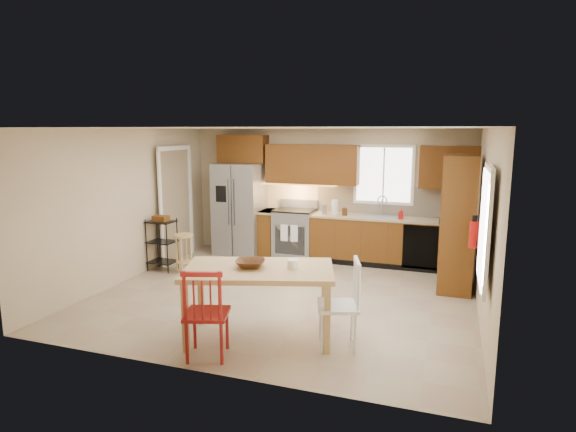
# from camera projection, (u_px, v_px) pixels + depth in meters

# --- Properties ---
(floor) EXTENTS (5.50, 5.50, 0.00)m
(floor) POSITION_uv_depth(u_px,v_px,m) (284.00, 295.00, 7.30)
(floor) COLOR tan
(floor) RESTS_ON ground
(ceiling) EXTENTS (5.50, 5.00, 0.02)m
(ceiling) POSITION_uv_depth(u_px,v_px,m) (284.00, 128.00, 6.86)
(ceiling) COLOR silver
(ceiling) RESTS_ON ground
(wall_back) EXTENTS (5.50, 0.02, 2.50)m
(wall_back) POSITION_uv_depth(u_px,v_px,m) (327.00, 193.00, 9.41)
(wall_back) COLOR #CCB793
(wall_back) RESTS_ON ground
(wall_front) EXTENTS (5.50, 0.02, 2.50)m
(wall_front) POSITION_uv_depth(u_px,v_px,m) (201.00, 255.00, 4.76)
(wall_front) COLOR #CCB793
(wall_front) RESTS_ON ground
(wall_left) EXTENTS (0.02, 5.00, 2.50)m
(wall_left) POSITION_uv_depth(u_px,v_px,m) (128.00, 205.00, 7.96)
(wall_left) COLOR #CCB793
(wall_left) RESTS_ON ground
(wall_right) EXTENTS (0.02, 5.00, 2.50)m
(wall_right) POSITION_uv_depth(u_px,v_px,m) (485.00, 226.00, 6.20)
(wall_right) COLOR #CCB793
(wall_right) RESTS_ON ground
(refrigerator) EXTENTS (0.92, 0.75, 1.82)m
(refrigerator) POSITION_uv_depth(u_px,v_px,m) (240.00, 209.00, 9.66)
(refrigerator) COLOR gray
(refrigerator) RESTS_ON floor
(range_stove) EXTENTS (0.76, 0.63, 0.92)m
(range_stove) POSITION_uv_depth(u_px,v_px,m) (295.00, 234.00, 9.43)
(range_stove) COLOR gray
(range_stove) RESTS_ON floor
(base_cabinet_narrow) EXTENTS (0.30, 0.60, 0.90)m
(base_cabinet_narrow) POSITION_uv_depth(u_px,v_px,m) (269.00, 232.00, 9.62)
(base_cabinet_narrow) COLOR brown
(base_cabinet_narrow) RESTS_ON floor
(base_cabinet_run) EXTENTS (2.92, 0.60, 0.90)m
(base_cabinet_run) POSITION_uv_depth(u_px,v_px,m) (390.00, 241.00, 8.86)
(base_cabinet_run) COLOR brown
(base_cabinet_run) RESTS_ON floor
(dishwasher) EXTENTS (0.60, 0.02, 0.78)m
(dishwasher) POSITION_uv_depth(u_px,v_px,m) (420.00, 247.00, 8.41)
(dishwasher) COLOR black
(dishwasher) RESTS_ON floor
(backsplash) EXTENTS (2.92, 0.03, 0.55)m
(backsplash) POSITION_uv_depth(u_px,v_px,m) (393.00, 200.00, 9.00)
(backsplash) COLOR beige
(backsplash) RESTS_ON wall_back
(upper_over_fridge) EXTENTS (1.00, 0.35, 0.55)m
(upper_over_fridge) POSITION_uv_depth(u_px,v_px,m) (243.00, 149.00, 9.64)
(upper_over_fridge) COLOR #5C340F
(upper_over_fridge) RESTS_ON wall_back
(upper_left_block) EXTENTS (1.80, 0.35, 0.75)m
(upper_left_block) POSITION_uv_depth(u_px,v_px,m) (312.00, 164.00, 9.23)
(upper_left_block) COLOR #5C340F
(upper_left_block) RESTS_ON wall_back
(upper_right_block) EXTENTS (1.00, 0.35, 0.75)m
(upper_right_block) POSITION_uv_depth(u_px,v_px,m) (449.00, 167.00, 8.43)
(upper_right_block) COLOR #5C340F
(upper_right_block) RESTS_ON wall_back
(window_back) EXTENTS (1.12, 0.04, 1.12)m
(window_back) POSITION_uv_depth(u_px,v_px,m) (384.00, 175.00, 8.97)
(window_back) COLOR white
(window_back) RESTS_ON wall_back
(sink) EXTENTS (0.62, 0.46, 0.16)m
(sink) POSITION_uv_depth(u_px,v_px,m) (380.00, 219.00, 8.85)
(sink) COLOR gray
(sink) RESTS_ON base_cabinet_run
(undercab_glow) EXTENTS (1.60, 0.30, 0.01)m
(undercab_glow) POSITION_uv_depth(u_px,v_px,m) (297.00, 184.00, 9.37)
(undercab_glow) COLOR #FFBF66
(undercab_glow) RESTS_ON wall_back
(soap_bottle) EXTENTS (0.09, 0.09, 0.19)m
(soap_bottle) POSITION_uv_depth(u_px,v_px,m) (401.00, 214.00, 8.61)
(soap_bottle) COLOR #B80D0C
(soap_bottle) RESTS_ON base_cabinet_run
(paper_towel) EXTENTS (0.12, 0.12, 0.28)m
(paper_towel) POSITION_uv_depth(u_px,v_px,m) (335.00, 207.00, 9.04)
(paper_towel) COLOR white
(paper_towel) RESTS_ON base_cabinet_run
(canister_steel) EXTENTS (0.11, 0.11, 0.18)m
(canister_steel) POSITION_uv_depth(u_px,v_px,m) (324.00, 209.00, 9.11)
(canister_steel) COLOR gray
(canister_steel) RESTS_ON base_cabinet_run
(canister_wood) EXTENTS (0.10, 0.10, 0.14)m
(canister_wood) POSITION_uv_depth(u_px,v_px,m) (345.00, 212.00, 8.96)
(canister_wood) COLOR #4B2C14
(canister_wood) RESTS_ON base_cabinet_run
(pantry) EXTENTS (0.50, 0.95, 2.10)m
(pantry) POSITION_uv_depth(u_px,v_px,m) (457.00, 223.00, 7.46)
(pantry) COLOR brown
(pantry) RESTS_ON floor
(fire_extinguisher) EXTENTS (0.12, 0.12, 0.36)m
(fire_extinguisher) POSITION_uv_depth(u_px,v_px,m) (474.00, 234.00, 6.41)
(fire_extinguisher) COLOR #B80D0C
(fire_extinguisher) RESTS_ON wall_right
(window_right) EXTENTS (0.04, 1.02, 1.32)m
(window_right) POSITION_uv_depth(u_px,v_px,m) (485.00, 227.00, 5.12)
(window_right) COLOR white
(window_right) RESTS_ON wall_right
(doorway) EXTENTS (0.04, 0.95, 2.10)m
(doorway) POSITION_uv_depth(u_px,v_px,m) (175.00, 206.00, 9.18)
(doorway) COLOR #8C7A59
(doorway) RESTS_ON wall_left
(dining_table) EXTENTS (1.96, 1.45, 0.85)m
(dining_table) POSITION_uv_depth(u_px,v_px,m) (259.00, 303.00, 5.76)
(dining_table) COLOR tan
(dining_table) RESTS_ON floor
(chair_red) EXTENTS (0.60, 0.60, 1.03)m
(chair_red) POSITION_uv_depth(u_px,v_px,m) (207.00, 312.00, 5.25)
(chair_red) COLOR maroon
(chair_red) RESTS_ON floor
(chair_white) EXTENTS (0.60, 0.60, 1.03)m
(chair_white) POSITION_uv_depth(u_px,v_px,m) (338.00, 304.00, 5.48)
(chair_white) COLOR white
(chair_white) RESTS_ON floor
(table_bowl) EXTENTS (0.44, 0.44, 0.09)m
(table_bowl) POSITION_uv_depth(u_px,v_px,m) (250.00, 267.00, 5.71)
(table_bowl) COLOR #4B2C14
(table_bowl) RESTS_ON dining_table
(table_jar) EXTENTS (0.18, 0.18, 0.17)m
(table_jar) POSITION_uv_depth(u_px,v_px,m) (293.00, 266.00, 5.65)
(table_jar) COLOR white
(table_jar) RESTS_ON dining_table
(bar_stool) EXTENTS (0.41, 0.41, 0.69)m
(bar_stool) POSITION_uv_depth(u_px,v_px,m) (184.00, 254.00, 8.39)
(bar_stool) COLOR tan
(bar_stool) RESTS_ON floor
(utility_cart) EXTENTS (0.48, 0.37, 0.93)m
(utility_cart) POSITION_uv_depth(u_px,v_px,m) (162.00, 245.00, 8.54)
(utility_cart) COLOR black
(utility_cart) RESTS_ON floor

